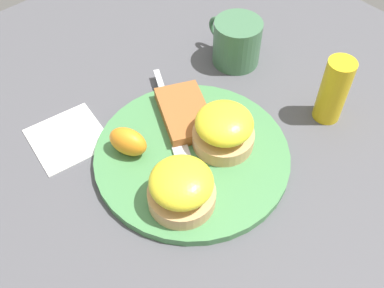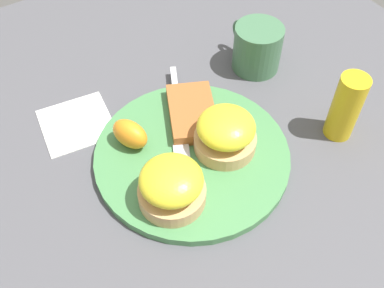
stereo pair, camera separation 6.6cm
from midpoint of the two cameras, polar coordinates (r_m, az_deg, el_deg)
The scene contains 10 objects.
ground_plane at distance 0.69m, azimuth -2.75°, elevation -1.96°, with size 1.10×1.10×0.00m, color #4C4C51.
plate at distance 0.68m, azimuth -2.77°, elevation -1.61°, with size 0.30×0.30×0.01m, color #47844C.
sandwich_benedict_left at distance 0.60m, azimuth -4.52°, elevation -5.77°, with size 0.09×0.09×0.07m.
sandwich_benedict_right at distance 0.66m, azimuth 1.23°, elevation 1.74°, with size 0.09×0.09×0.07m.
hashbrown_patty at distance 0.71m, azimuth -3.55°, elevation 3.81°, with size 0.12×0.07×0.02m, color #9C592B.
orange_wedge at distance 0.67m, azimuth -10.93°, elevation 0.13°, with size 0.06×0.04×0.04m, color orange.
fork at distance 0.71m, azimuth -5.03°, elevation 2.46°, with size 0.21×0.12×0.00m.
cup at distance 0.82m, azimuth 3.33°, elevation 12.69°, with size 0.11×0.08×0.08m.
napkin at distance 0.74m, azimuth -17.95°, elevation 0.66°, with size 0.11×0.11×0.00m, color white.
condiment_bottle at distance 0.73m, azimuth 15.10°, elevation 6.42°, with size 0.04×0.04×0.11m, color gold.
Camera 1 is at (-0.31, 0.28, 0.55)m, focal length 42.00 mm.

